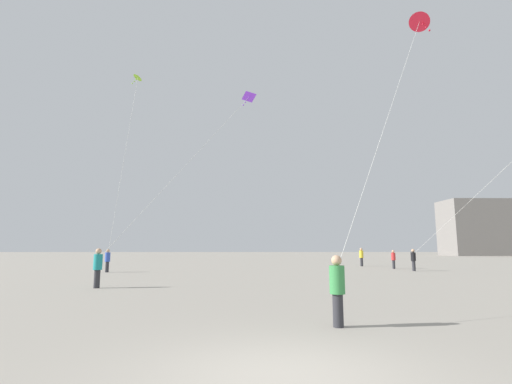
{
  "coord_description": "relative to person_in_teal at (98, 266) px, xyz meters",
  "views": [
    {
      "loc": [
        -0.49,
        -5.64,
        1.84
      ],
      "look_at": [
        0.0,
        20.76,
        5.76
      ],
      "focal_mm": 26.24,
      "sensor_mm": 36.0,
      "label": 1
    }
  ],
  "objects": [
    {
      "name": "person_in_teal",
      "position": [
        0.0,
        0.0,
        0.0
      ],
      "size": [
        0.39,
        0.39,
        1.8
      ],
      "rotation": [
        0.0,
        0.0,
        3.67
      ],
      "color": "#2D2D33",
      "rests_on": "ground_plane"
    },
    {
      "name": "person_in_green",
      "position": [
        9.06,
        -8.62,
        -0.08
      ],
      "size": [
        0.36,
        0.36,
        1.66
      ],
      "rotation": [
        0.0,
        0.0,
        4.25
      ],
      "color": "#2D2D33",
      "rests_on": "ground_plane"
    },
    {
      "name": "building_left_hall",
      "position": [
        60.45,
        67.63,
        5.34
      ],
      "size": [
        16.7,
        8.84,
        12.65
      ],
      "color": "gray",
      "rests_on": "ground_plane"
    },
    {
      "name": "person_in_blue",
      "position": [
        -3.66,
        11.03,
        -0.04
      ],
      "size": [
        0.37,
        0.37,
        1.72
      ],
      "rotation": [
        0.0,
        0.0,
        2.68
      ],
      "color": "#2D2D33",
      "rests_on": "ground_plane"
    },
    {
      "name": "person_in_black",
      "position": [
        19.98,
        12.13,
        -0.04
      ],
      "size": [
        0.37,
        0.37,
        1.72
      ],
      "rotation": [
        0.0,
        0.0,
        3.92
      ],
      "color": "#2D2D33",
      "rests_on": "ground_plane"
    },
    {
      "name": "kite_crimson_diamond",
      "position": [
        15.48,
        -0.5,
        11.99
      ],
      "size": [
        7.18,
        8.92,
        12.25
      ],
      "color": "red"
    },
    {
      "name": "person_in_red",
      "position": [
        19.59,
        15.27,
        -0.1
      ],
      "size": [
        0.35,
        0.35,
        1.62
      ],
      "rotation": [
        0.0,
        0.0,
        1.42
      ],
      "color": "#2D2D33",
      "rests_on": "ground_plane"
    },
    {
      "name": "person_in_yellow",
      "position": [
        18.09,
        19.63,
        0.01
      ],
      "size": [
        0.39,
        0.39,
        1.81
      ],
      "rotation": [
        0.0,
        0.0,
        6.1
      ],
      "color": "#2D2D33",
      "rests_on": "ground_plane"
    },
    {
      "name": "ground_plane",
      "position": [
        7.45,
        -12.0,
        -0.99
      ],
      "size": [
        300.0,
        300.0,
        0.0
      ],
      "primitive_type": "plane",
      "color": "#9E9689"
    },
    {
      "name": "kite_violet_delta",
      "position": [
        6.65,
        7.64,
        11.1
      ],
      "size": [
        7.52,
        8.51,
        11.55
      ],
      "color": "purple"
    },
    {
      "name": "kite_lime_diamond",
      "position": [
        -2.18,
        11.2,
        14.11
      ],
      "size": [
        2.03,
        0.99,
        14.48
      ],
      "color": "#8CD12D"
    }
  ]
}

